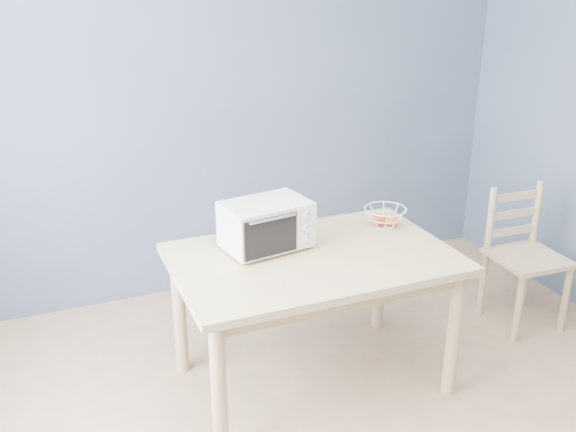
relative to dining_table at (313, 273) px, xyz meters
name	(u,v)px	position (x,y,z in m)	size (l,w,h in m)	color
room	(422,216)	(-0.02, -0.93, 0.65)	(4.01, 4.51, 2.61)	tan
dining_table	(313,273)	(0.00, 0.00, 0.00)	(1.40, 0.90, 0.75)	#D1BB7D
toaster_oven	(263,225)	(-0.20, 0.17, 0.23)	(0.47, 0.37, 0.25)	silver
fruit_basket	(384,217)	(0.52, 0.20, 0.16)	(0.30, 0.30, 0.11)	white
dining_chair	(523,258)	(1.47, 0.10, -0.22)	(0.42, 0.42, 0.86)	#D1BB7D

